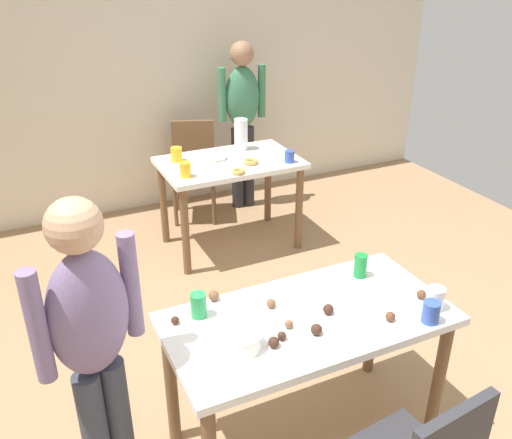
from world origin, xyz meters
TOP-DOWN VIEW (x-y plane):
  - wall_back at (0.00, 3.20)m, footprint 6.40×0.10m
  - dining_table_near at (0.04, 0.04)m, footprint 1.31×0.65m
  - dining_table_far at (0.50, 2.07)m, footprint 1.09×0.69m
  - chair_far_table at (0.43, 2.77)m, footprint 0.52×0.52m
  - person_girl_near at (-0.89, 0.08)m, footprint 0.45×0.30m
  - person_adult_far at (0.91, 2.75)m, footprint 0.45×0.21m
  - mixing_bowl at (-0.32, -0.03)m, footprint 0.17×0.17m
  - soda_can at (0.44, 0.22)m, footprint 0.07×0.07m
  - fork_near at (0.48, 0.06)m, footprint 0.17×0.02m
  - cup_near_0 at (0.59, -0.16)m, footprint 0.08×0.08m
  - cup_near_1 at (0.50, -0.23)m, footprint 0.08×0.08m
  - cup_near_2 at (-0.41, 0.25)m, footprint 0.07×0.07m
  - cake_ball_0 at (-0.09, 0.17)m, footprint 0.04×0.04m
  - cake_ball_1 at (0.59, -0.07)m, footprint 0.04×0.04m
  - cake_ball_2 at (0.12, 0.01)m, footprint 0.05×0.05m
  - cake_ball_3 at (-0.20, -0.09)m, footprint 0.05×0.05m
  - cake_ball_4 at (-0.31, 0.33)m, footprint 0.05×0.05m
  - cake_ball_5 at (-0.09, 0.00)m, footprint 0.04×0.04m
  - cake_ball_6 at (-0.53, 0.24)m, footprint 0.04×0.04m
  - cake_ball_7 at (0.00, -0.09)m, footprint 0.05×0.05m
  - cake_ball_8 at (0.35, -0.15)m, footprint 0.05×0.05m
  - cake_ball_9 at (-0.15, -0.06)m, footprint 0.04×0.04m
  - pitcher_far at (0.69, 2.28)m, footprint 0.11×0.11m
  - cup_far_0 at (0.91, 1.84)m, footprint 0.08×0.08m
  - cup_far_1 at (0.12, 2.23)m, footprint 0.09×0.09m
  - cup_far_2 at (0.08, 1.89)m, footprint 0.08×0.08m
  - donut_far_0 at (0.45, 1.79)m, footprint 0.10×0.10m
  - donut_far_1 at (0.43, 2.14)m, footprint 0.14×0.14m
  - donut_far_2 at (0.62, 1.93)m, footprint 0.12×0.12m

SIDE VIEW (x-z plane):
  - chair_far_table at x=0.43m, z-range 0.06..0.93m
  - dining_table_far at x=0.50m, z-range 0.26..1.01m
  - dining_table_near at x=0.04m, z-range 0.27..1.02m
  - fork_near at x=0.48m, z-range 0.75..0.76m
  - donut_far_0 at x=0.45m, z-range 0.75..0.78m
  - donut_far_2 at x=0.62m, z-range 0.75..0.78m
  - cake_ball_6 at x=-0.53m, z-range 0.75..0.79m
  - cake_ball_5 at x=-0.09m, z-range 0.75..0.79m
  - cake_ball_9 at x=-0.15m, z-range 0.75..0.79m
  - donut_far_1 at x=0.43m, z-range 0.75..0.79m
  - cake_ball_0 at x=-0.09m, z-range 0.75..0.79m
  - cake_ball_1 at x=0.59m, z-range 0.75..0.79m
  - cake_ball_8 at x=0.35m, z-range 0.75..0.80m
  - cake_ball_3 at x=-0.20m, z-range 0.75..0.80m
  - cake_ball_2 at x=0.12m, z-range 0.75..0.80m
  - cake_ball_4 at x=-0.31m, z-range 0.75..0.80m
  - cake_ball_7 at x=0.00m, z-range 0.75..0.80m
  - mixing_bowl at x=-0.32m, z-range 0.75..0.82m
  - cup_far_0 at x=0.91m, z-range 0.75..0.84m
  - cup_near_1 at x=0.50m, z-range 0.75..0.85m
  - cup_near_0 at x=0.59m, z-range 0.75..0.86m
  - cup_far_2 at x=0.08m, z-range 0.75..0.86m
  - cup_far_1 at x=0.12m, z-range 0.75..0.86m
  - cup_near_2 at x=-0.41m, z-range 0.75..0.87m
  - soda_can at x=0.44m, z-range 0.75..0.87m
  - pitcher_far at x=0.69m, z-range 0.75..1.01m
  - person_girl_near at x=-0.89m, z-range 0.15..1.64m
  - person_adult_far at x=0.91m, z-range 0.16..1.70m
  - wall_back at x=0.00m, z-range 0.00..2.60m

